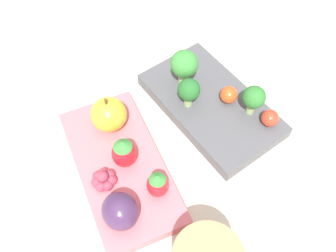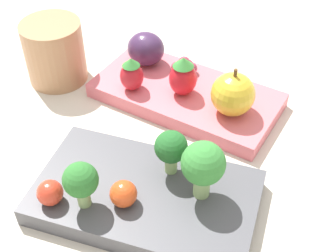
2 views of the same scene
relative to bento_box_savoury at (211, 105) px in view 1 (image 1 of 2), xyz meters
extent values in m
plane|color=beige|center=(0.00, -0.08, -0.01)|extent=(4.00, 4.00, 0.00)
cube|color=#4C4C51|center=(0.00, 0.00, 0.00)|extent=(0.21, 0.13, 0.02)
cube|color=#DB6670|center=(0.01, -0.16, 0.00)|extent=(0.23, 0.14, 0.02)
cylinder|color=#93B770|center=(-0.01, -0.03, 0.02)|extent=(0.01, 0.01, 0.02)
sphere|color=#236028|center=(-0.01, -0.03, 0.04)|extent=(0.03, 0.03, 0.03)
cylinder|color=#93B770|center=(0.04, 0.03, 0.02)|extent=(0.01, 0.01, 0.02)
sphere|color=#2D702D|center=(0.04, 0.03, 0.04)|extent=(0.03, 0.03, 0.03)
cylinder|color=#93B770|center=(-0.05, -0.01, 0.02)|extent=(0.02, 0.02, 0.02)
sphere|color=#388438|center=(-0.05, -0.01, 0.05)|extent=(0.04, 0.04, 0.04)
sphere|color=red|center=(0.07, 0.04, 0.02)|extent=(0.02, 0.02, 0.02)
sphere|color=#DB4C1E|center=(0.01, 0.02, 0.02)|extent=(0.03, 0.03, 0.03)
sphere|color=gold|center=(-0.05, -0.14, 0.03)|extent=(0.05, 0.05, 0.05)
cylinder|color=brown|center=(-0.05, -0.14, 0.06)|extent=(0.00, 0.00, 0.01)
ellipsoid|color=red|center=(0.02, -0.15, 0.03)|extent=(0.03, 0.03, 0.04)
cone|color=#388438|center=(0.02, -0.15, 0.05)|extent=(0.02, 0.02, 0.01)
ellipsoid|color=red|center=(0.07, -0.14, 0.03)|extent=(0.03, 0.03, 0.04)
cone|color=#388438|center=(0.07, -0.14, 0.05)|extent=(0.02, 0.02, 0.01)
ellipsoid|color=#42284C|center=(0.08, -0.19, 0.03)|extent=(0.05, 0.04, 0.04)
sphere|color=#93384C|center=(0.04, -0.19, 0.02)|extent=(0.01, 0.01, 0.01)
sphere|color=#93384C|center=(0.03, -0.18, 0.02)|extent=(0.01, 0.01, 0.01)
sphere|color=#93384C|center=(0.03, -0.18, 0.02)|extent=(0.01, 0.01, 0.01)
sphere|color=#93384C|center=(0.02, -0.19, 0.02)|extent=(0.01, 0.01, 0.01)
sphere|color=#93384C|center=(0.02, -0.19, 0.02)|extent=(0.01, 0.01, 0.01)
sphere|color=#93384C|center=(0.03, -0.20, 0.02)|extent=(0.01, 0.01, 0.01)
sphere|color=#93384C|center=(0.03, -0.20, 0.02)|extent=(0.01, 0.01, 0.01)
sphere|color=#93384C|center=(0.03, -0.19, 0.02)|extent=(0.01, 0.01, 0.01)
camera|label=1|loc=(0.24, -0.23, 0.44)|focal=40.00mm
camera|label=2|loc=(-0.12, 0.25, 0.35)|focal=50.00mm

